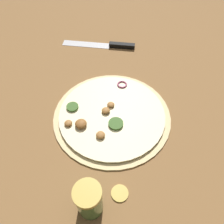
{
  "coord_description": "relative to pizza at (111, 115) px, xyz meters",
  "views": [
    {
      "loc": [
        -0.31,
        0.26,
        0.54
      ],
      "look_at": [
        0.0,
        0.0,
        0.02
      ],
      "focal_mm": 35.0,
      "sensor_mm": 36.0,
      "label": 1
    }
  ],
  "objects": [
    {
      "name": "ground_plane",
      "position": [
        -0.0,
        -0.0,
        -0.01
      ],
      "size": [
        3.0,
        3.0,
        0.0
      ],
      "primitive_type": "plane",
      "color": "brown"
    },
    {
      "name": "loose_cap",
      "position": [
        -0.19,
        0.14,
        -0.0
      ],
      "size": [
        0.04,
        0.04,
        0.01
      ],
      "color": "gold",
      "rests_on": "ground_plane"
    },
    {
      "name": "pizza",
      "position": [
        0.0,
        0.0,
        0.0
      ],
      "size": [
        0.36,
        0.36,
        0.03
      ],
      "color": "beige",
      "rests_on": "ground_plane"
    },
    {
      "name": "spice_jar",
      "position": [
        -0.17,
        0.21,
        0.05
      ],
      "size": [
        0.06,
        0.06,
        0.11
      ],
      "color": "#4C7F42",
      "rests_on": "ground_plane"
    },
    {
      "name": "knife",
      "position": [
        0.28,
        -0.23,
        -0.0
      ],
      "size": [
        0.24,
        0.22,
        0.02
      ],
      "rotation": [
        0.0,
        0.0,
        0.74
      ],
      "color": "silver",
      "rests_on": "ground_plane"
    }
  ]
}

